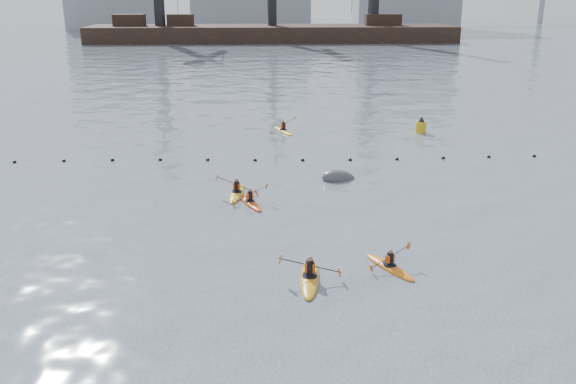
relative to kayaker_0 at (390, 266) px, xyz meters
name	(u,v)px	position (x,y,z in m)	size (l,w,h in m)	color
ground	(313,375)	(-3.50, -6.77, -0.09)	(400.00, 400.00, 0.00)	#3E485B
float_line	(279,160)	(-4.00, 15.76, -0.06)	(33.24, 0.73, 0.24)	black
barge_pier	(271,32)	(-3.72, 103.23, 1.81)	(72.00, 19.30, 29.50)	black
kayaker_0	(390,266)	(0.00, 0.00, 0.00)	(1.85, 2.78, 1.01)	orange
kayaker_1	(310,277)	(-3.18, -0.88, 0.02)	(2.32, 3.48, 1.14)	orange
kayaker_2	(250,202)	(-5.62, 7.66, 0.00)	(1.89, 2.88, 1.07)	#C24512
kayaker_3	(237,193)	(-6.36, 9.09, 0.01)	(2.22, 3.26, 1.22)	gold
kayaker_5	(283,130)	(-3.50, 23.71, 0.01)	(2.09, 3.15, 1.27)	yellow
mooring_buoy	(339,179)	(-0.66, 11.66, -0.09)	(2.08, 1.23, 1.04)	#424547
nav_buoy	(421,127)	(6.82, 23.02, 0.34)	(0.77, 0.77, 1.41)	#C49413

